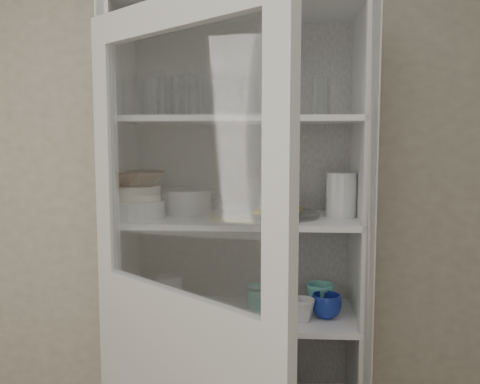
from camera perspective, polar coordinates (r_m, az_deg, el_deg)
The scene contains 32 objects.
wall_back at distance 2.31m, azimuth -4.58°, elevation -0.89°, with size 3.60×0.02×2.60m, color gray.
pantry_cabinet at distance 2.21m, azimuth 0.11°, elevation -10.76°, with size 1.00×0.45×2.10m.
cupboard_door at distance 1.71m, azimuth -6.74°, elevation -18.33°, with size 0.71×0.61×2.00m.
tumbler_0 at distance 1.97m, azimuth -9.98°, elevation 10.38°, with size 0.07×0.07×0.14m, color silver.
tumbler_1 at distance 1.93m, azimuth -6.59°, elevation 10.70°, with size 0.07×0.07×0.15m, color silver.
tumbler_2 at distance 1.96m, azimuth -5.65°, elevation 10.69°, with size 0.08×0.08×0.15m, color silver.
tumbler_3 at distance 1.95m, azimuth 1.07°, elevation 10.47°, with size 0.07×0.07×0.13m, color silver.
tumbler_4 at distance 1.92m, azimuth 5.49°, elevation 10.48°, with size 0.07×0.07×0.13m, color silver.
tumbler_5 at distance 1.90m, azimuth 3.83°, elevation 10.92°, with size 0.08×0.08×0.16m, color silver.
tumbler_6 at distance 1.93m, azimuth 9.07°, elevation 10.52°, with size 0.07×0.07×0.14m, color silver.
tumbler_7 at distance 2.07m, azimuth -7.34°, elevation 10.32°, with size 0.07×0.07×0.15m, color silver.
tumbler_8 at distance 2.12m, azimuth -8.47°, elevation 10.30°, with size 0.08×0.08×0.15m, color silver.
tumbler_9 at distance 2.09m, azimuth -2.07°, elevation 10.36°, with size 0.07×0.07×0.15m, color silver.
tumbler_10 at distance 2.05m, azimuth -3.96°, elevation 10.41°, with size 0.07×0.07×0.15m, color silver.
goblet_0 at distance 2.21m, azimuth -6.46°, elevation 10.53°, with size 0.08×0.08×0.18m, color silver, non-canonical shape.
goblet_1 at distance 2.14m, azimuth -0.25°, elevation 10.72°, with size 0.08×0.08×0.18m, color silver, non-canonical shape.
goblet_2 at distance 2.17m, azimuth 4.40°, elevation 10.61°, with size 0.08×0.08×0.18m, color silver, non-canonical shape.
goblet_3 at distance 2.13m, azimuth 5.30°, elevation 10.36°, with size 0.07×0.07×0.16m, color silver, non-canonical shape.
plate_stack_front at distance 2.07m, azimuth -11.55°, elevation -1.91°, with size 0.23×0.23×0.07m, color silver.
plate_stack_back at distance 2.19m, azimuth -6.02°, elevation -1.00°, with size 0.22×0.22×0.10m, color silver.
cream_bowl at distance 2.06m, azimuth -11.58°, elevation -0.12°, with size 0.19×0.19×0.06m, color beige.
terracotta_bowl at distance 2.06m, azimuth -11.62°, elevation 1.50°, with size 0.23×0.23×0.06m, color #422716.
glass_platter at distance 2.07m, azimuth 4.26°, elevation -2.52°, with size 0.34×0.34×0.02m, color silver.
yellow_trivet at distance 2.06m, azimuth 4.26°, elevation -2.09°, with size 0.17×0.17×0.01m, color gold.
white_ramekin at distance 2.06m, azimuth 4.27°, elevation -1.04°, with size 0.15×0.15×0.06m, color silver.
grey_bowl_stack at distance 2.09m, azimuth 11.32°, elevation -0.31°, with size 0.12×0.12×0.18m, color silver.
mug_blue at distance 2.11m, azimuth 9.66°, elevation -12.50°, with size 0.12×0.12×0.10m, color navy.
mug_teal at distance 2.21m, azimuth 8.99°, elevation -11.51°, with size 0.12×0.12×0.11m, color teal.
mug_white at distance 2.07m, azimuth 7.05°, elevation -12.98°, with size 0.10×0.10×0.09m, color silver.
teal_jar at distance 2.19m, azimuth 1.91°, elevation -11.67°, with size 0.08×0.08×0.10m.
measuring_cups at distance 2.09m, azimuth -2.45°, elevation -13.38°, with size 0.11×0.11×0.04m, color silver.
white_canister at distance 2.24m, azimuth -7.92°, elevation -10.92°, with size 0.11×0.11×0.13m, color silver.
Camera 1 is at (0.33, -0.77, 1.57)m, focal length 38.00 mm.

